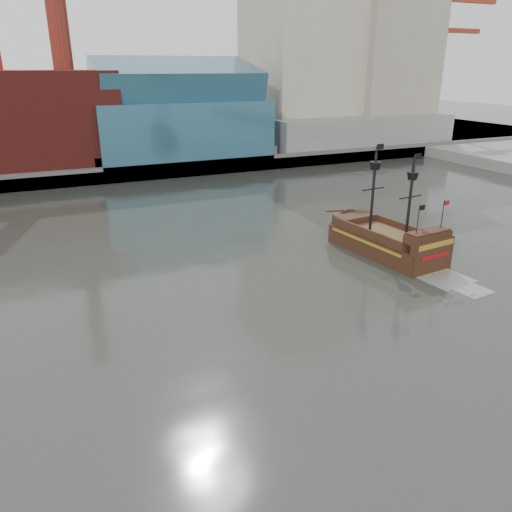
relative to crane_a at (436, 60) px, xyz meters
name	(u,v)px	position (x,y,z in m)	size (l,w,h in m)	color
ground	(360,397)	(-78.63, -82.00, -19.11)	(400.00, 400.00, 0.00)	#262924
promenade_far	(107,149)	(-78.63, 10.00, -18.11)	(220.00, 60.00, 2.00)	slate
seawall	(135,173)	(-78.63, -19.50, -17.81)	(220.00, 1.00, 2.60)	#4C4C49
skyline	(128,27)	(-73.43, 2.56, 5.44)	(149.00, 45.00, 62.00)	brown
crane_a	(436,60)	(0.00, 0.00, 0.00)	(22.50, 4.00, 32.25)	slate
crane_b	(435,74)	(9.60, 10.00, -3.54)	(19.10, 4.00, 26.25)	slate
pirate_ship	(387,244)	(-62.71, -63.89, -18.08)	(6.23, 15.71, 11.45)	black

